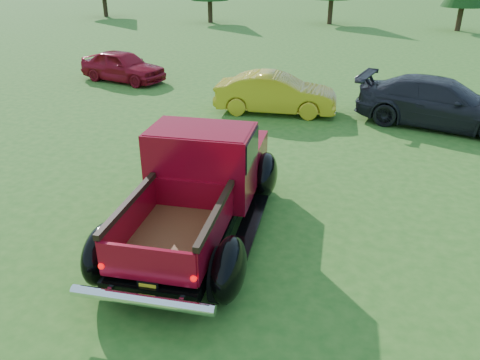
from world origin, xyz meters
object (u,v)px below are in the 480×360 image
(show_car_yellow, at_px, (276,93))
(show_car_grey, at_px, (440,103))
(pickup_truck, at_px, (203,180))
(show_car_red, at_px, (123,66))

(show_car_yellow, relative_size, show_car_grey, 0.80)
(pickup_truck, xyz_separation_m, show_car_red, (-7.41, 9.62, -0.29))
(pickup_truck, height_order, show_car_yellow, pickup_truck)
(show_car_red, bearing_deg, show_car_grey, -88.39)
(show_car_red, distance_m, show_car_yellow, 7.37)
(pickup_truck, relative_size, show_car_grey, 1.10)
(show_car_yellow, xyz_separation_m, show_car_grey, (5.00, 0.22, 0.07))
(pickup_truck, relative_size, show_car_yellow, 1.37)
(show_car_yellow, bearing_deg, show_car_grey, -94.49)
(show_car_grey, bearing_deg, show_car_yellow, 103.42)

